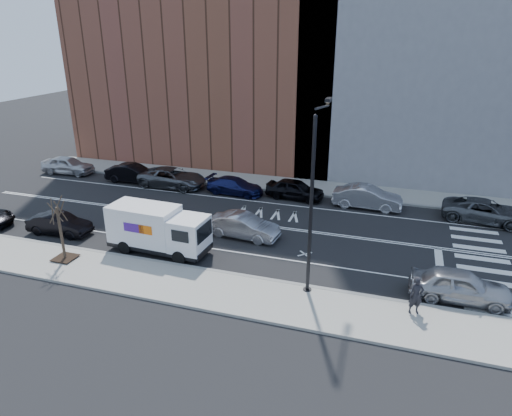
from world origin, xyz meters
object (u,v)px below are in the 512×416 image
Objects in this scene: near_parked_front at (460,285)px; pedestrian at (416,295)px; fedex_van at (158,229)px; far_parked_a at (68,165)px; driving_sedan at (243,226)px; far_parked_b at (133,173)px.

pedestrian is at bearing 134.53° from near_parked_front.
fedex_van is at bearing 89.41° from near_parked_front.
driving_sedan is (20.00, -8.09, -0.05)m from far_parked_a.
far_parked_b is 26.98m from pedestrian.
fedex_van is at bearing -144.19° from far_parked_b.
pedestrian is at bearing -5.97° from fedex_van.
driving_sedan is at bearing -115.96° from far_parked_a.
driving_sedan is 13.08m from near_parked_front.
pedestrian is at bearing -122.08° from far_parked_b.
far_parked_b is 15.06m from driving_sedan.
fedex_van reaches higher than driving_sedan.
fedex_van is 19.63m from far_parked_a.
near_parked_front is (12.56, -3.66, 0.05)m from driving_sedan.
near_parked_front is (16.71, -0.19, -0.66)m from fedex_van.
near_parked_front is at bearing 2.14° from fedex_van.
driving_sedan is 2.51× the size of pedestrian.
driving_sedan is (12.90, -7.76, -0.02)m from far_parked_b.
far_parked_a is at bearing 73.60° from driving_sedan.
far_parked_b is (7.10, -0.32, -0.03)m from far_parked_a.
driving_sedan is 0.98× the size of near_parked_front.
far_parked_a is at bearing 146.67° from fedex_van.
near_parked_front is at bearing -113.78° from far_parked_a.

